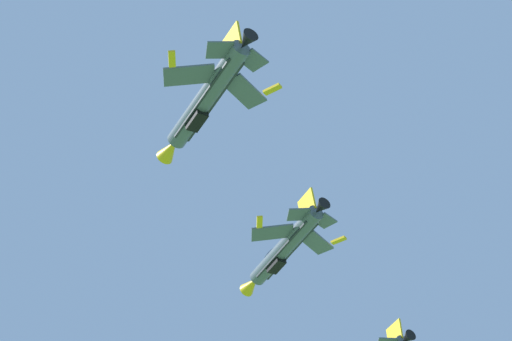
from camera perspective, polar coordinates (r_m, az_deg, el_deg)
fighter_jet_left_wing at (r=108.90m, az=1.52°, el=-4.18°), size 10.49×15.96×4.39m
fighter_jet_right_wing at (r=89.56m, az=-2.70°, el=3.89°), size 10.50×15.96×4.39m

